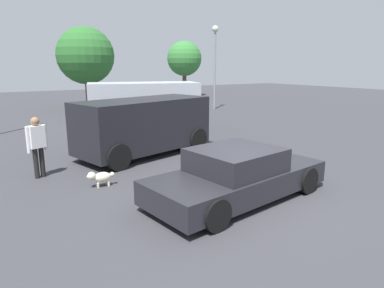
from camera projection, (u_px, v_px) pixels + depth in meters
The scene contains 9 objects.
ground_plane at pixel (240, 200), 7.83m from camera, with size 80.00×80.00×0.00m, color #38383D.
sedan_foreground at pixel (237, 176), 7.78m from camera, with size 4.63×2.39×1.20m.
dog at pixel (100, 177), 8.62m from camera, with size 0.69×0.29×0.42m.
van_white at pixel (144, 105), 15.83m from camera, with size 5.30×3.35×2.25m.
suv_dark at pixel (144, 125), 11.61m from camera, with size 4.94×3.04×1.91m.
pedestrian at pixel (37, 142), 9.18m from camera, with size 0.54×0.36×1.67m.
light_post_mid at pixel (215, 52), 23.45m from camera, with size 0.44×0.44×5.67m.
tree_back_left at pixel (86, 56), 23.72m from camera, with size 3.94×3.94×5.67m.
tree_back_center at pixel (184, 59), 34.09m from camera, with size 3.43×3.43×5.44m.
Camera 1 is at (-4.82, -5.66, 2.99)m, focal length 31.99 mm.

